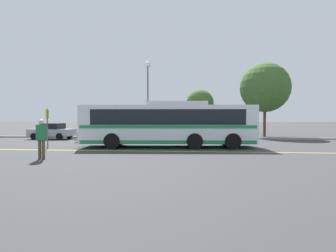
% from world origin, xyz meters
% --- Properties ---
extents(ground_plane, '(220.00, 220.00, 0.00)m').
position_xyz_m(ground_plane, '(0.00, 0.00, 0.00)').
color(ground_plane, '#38383A').
extents(lane_strip_0, '(31.18, 0.20, 0.01)m').
position_xyz_m(lane_strip_0, '(0.03, -2.39, 0.00)').
color(lane_strip_0, gold).
rests_on(lane_strip_0, ground_plane).
extents(curb_strip, '(39.18, 0.36, 0.15)m').
position_xyz_m(curb_strip, '(0.03, 6.97, 0.07)').
color(curb_strip, '#99999E').
rests_on(curb_strip, ground_plane).
extents(transit_bus, '(11.63, 3.31, 3.01)m').
position_xyz_m(transit_bus, '(0.04, -0.19, 1.57)').
color(transit_bus, silver).
rests_on(transit_bus, ground_plane).
extents(parked_car_0, '(3.99, 2.05, 1.45)m').
position_xyz_m(parked_car_0, '(-11.16, 5.55, 0.73)').
color(parked_car_0, '#9E9EA3').
rests_on(parked_car_0, ground_plane).
extents(parked_car_1, '(4.58, 2.01, 1.23)m').
position_xyz_m(parked_car_1, '(-6.00, 5.05, 0.65)').
color(parked_car_1, silver).
rests_on(parked_car_1, ground_plane).
extents(pedestrian_0, '(0.45, 0.27, 1.88)m').
position_xyz_m(pedestrian_0, '(-5.43, -5.84, 1.09)').
color(pedestrian_0, brown).
rests_on(pedestrian_0, ground_plane).
extents(bus_stop_sign, '(0.07, 0.40, 2.51)m').
position_xyz_m(bus_stop_sign, '(-7.39, -1.88, 1.58)').
color(bus_stop_sign, '#59595E').
rests_on(bus_stop_sign, ground_plane).
extents(street_lamp, '(0.60, 0.60, 7.34)m').
position_xyz_m(street_lamp, '(-2.58, 7.50, 5.64)').
color(street_lamp, '#59595E').
rests_on(street_lamp, ground_plane).
extents(tree_0, '(5.10, 5.10, 7.63)m').
position_xyz_m(tree_0, '(9.22, 10.53, 5.08)').
color(tree_0, '#513823').
rests_on(tree_0, ground_plane).
extents(tree_1, '(3.02, 3.02, 5.07)m').
position_xyz_m(tree_1, '(2.56, 11.61, 3.54)').
color(tree_1, '#513823').
rests_on(tree_1, ground_plane).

